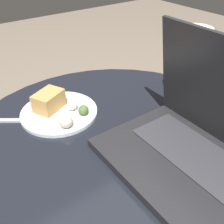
{
  "coord_description": "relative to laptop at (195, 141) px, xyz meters",
  "views": [
    {
      "loc": [
        0.35,
        -0.28,
        0.93
      ],
      "look_at": [
        -0.02,
        -0.0,
        0.6
      ],
      "focal_mm": 42.0,
      "sensor_mm": 36.0,
      "label": 1
    }
  ],
  "objects": [
    {
      "name": "table",
      "position": [
        -0.14,
        -0.09,
        -0.19
      ],
      "size": [
        0.75,
        0.75,
        0.53
      ],
      "color": "#9E9EA3",
      "rests_on": "ground_plane"
    },
    {
      "name": "laptop",
      "position": [
        0.0,
        0.0,
        0.0
      ],
      "size": [
        0.33,
        0.24,
        0.25
      ],
      "color": "#232326",
      "rests_on": "table"
    },
    {
      "name": "snack_plate",
      "position": [
        -0.31,
        -0.15,
        -0.04
      ],
      "size": [
        0.2,
        0.2,
        0.06
      ],
      "color": "silver",
      "rests_on": "table"
    },
    {
      "name": "beer_glass",
      "position": [
        -0.15,
        0.15,
        0.05
      ],
      "size": [
        0.07,
        0.07,
        0.21
      ],
      "color": "brown",
      "rests_on": "table"
    },
    {
      "name": "fork",
      "position": [
        -0.32,
        -0.2,
        -0.05
      ],
      "size": [
        0.12,
        0.15,
        0.0
      ],
      "color": "#B2B2B7",
      "rests_on": "table"
    }
  ]
}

